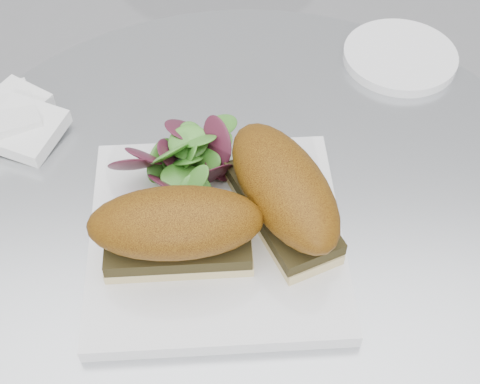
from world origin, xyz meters
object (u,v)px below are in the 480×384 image
object	(u,v)px
plate	(216,236)
saucer	(400,57)
sandwich_left	(176,229)
sandwich_right	(283,192)

from	to	relation	value
plate	saucer	size ratio (longest dim) A/B	1.73
plate	saucer	xyz separation A→B (m)	(0.22, 0.27, -0.00)
plate	saucer	bearing A→B (deg)	50.63
saucer	sandwich_left	bearing A→B (deg)	-130.55
sandwich_left	saucer	distance (m)	0.40
sandwich_left	saucer	xyz separation A→B (m)	(0.26, 0.30, -0.05)
plate	sandwich_left	xyz separation A→B (m)	(-0.03, -0.03, 0.05)
sandwich_left	sandwich_right	world-z (taller)	same
plate	sandwich_left	size ratio (longest dim) A/B	1.52
sandwich_right	sandwich_left	bearing A→B (deg)	-90.95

